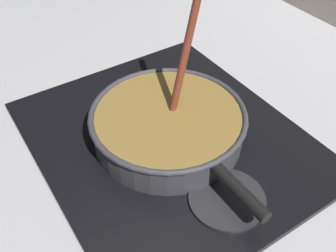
# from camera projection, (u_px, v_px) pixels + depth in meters

# --- Properties ---
(ground) EXTENTS (2.40, 1.60, 0.04)m
(ground) POSITION_uv_depth(u_px,v_px,m) (88.00, 138.00, 0.81)
(ground) COLOR #B7B7BC
(hob_plate) EXTENTS (0.56, 0.48, 0.01)m
(hob_plate) POSITION_uv_depth(u_px,v_px,m) (168.00, 139.00, 0.77)
(hob_plate) COLOR black
(hob_plate) RESTS_ON ground
(burner_ring) EXTENTS (0.17, 0.17, 0.01)m
(burner_ring) POSITION_uv_depth(u_px,v_px,m) (168.00, 136.00, 0.76)
(burner_ring) COLOR #592D0C
(burner_ring) RESTS_ON hob_plate
(spare_burner) EXTENTS (0.13, 0.13, 0.01)m
(spare_burner) POSITION_uv_depth(u_px,v_px,m) (227.00, 199.00, 0.65)
(spare_burner) COLOR #262628
(spare_burner) RESTS_ON hob_plate
(cooking_pan) EXTENTS (0.41, 0.30, 0.29)m
(cooking_pan) POSITION_uv_depth(u_px,v_px,m) (168.00, 124.00, 0.74)
(cooking_pan) COLOR #38383D
(cooking_pan) RESTS_ON hob_plate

